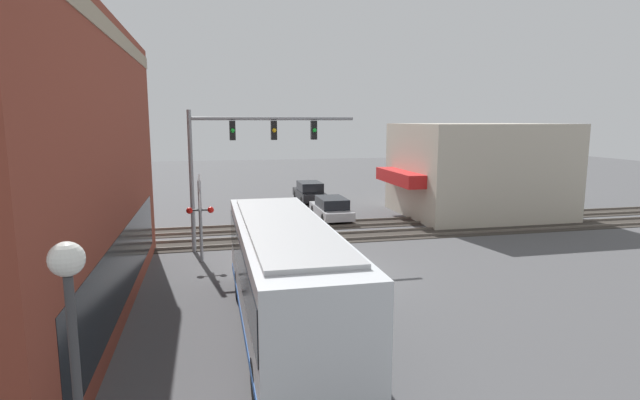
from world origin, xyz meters
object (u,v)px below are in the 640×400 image
(city_bus, at_px, (285,273))
(streetlamp, at_px, (77,385))
(parked_car_silver, at_px, (331,209))
(crossing_signal, at_px, (200,210))
(parked_car_black, at_px, (309,192))

(city_bus, height_order, streetlamp, streetlamp)
(city_bus, distance_m, parked_car_silver, 17.20)
(city_bus, height_order, crossing_signal, crossing_signal)
(city_bus, bearing_deg, parked_car_black, -13.09)
(streetlamp, bearing_deg, crossing_signal, -4.84)
(city_bus, bearing_deg, parked_car_silver, -18.34)
(city_bus, bearing_deg, streetlamp, 152.46)
(parked_car_black, bearing_deg, streetlamp, 163.23)
(city_bus, distance_m, crossing_signal, 8.60)
(crossing_signal, relative_size, streetlamp, 0.81)
(streetlamp, xyz_separation_m, parked_car_black, (30.49, -9.19, -2.09))
(crossing_signal, xyz_separation_m, parked_car_black, (15.00, -7.88, -1.58))
(city_bus, relative_size, streetlamp, 2.26)
(city_bus, xyz_separation_m, streetlamp, (-7.27, 3.79, 0.99))
(city_bus, xyz_separation_m, crossing_signal, (8.22, 2.48, 0.48))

